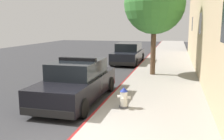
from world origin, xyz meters
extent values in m
cube|color=#353538|center=(-4.21, 10.00, -0.10)|extent=(29.60, 60.00, 0.20)
cube|color=#9E9991|center=(1.79, 10.00, 0.08)|extent=(3.58, 60.00, 0.16)
cube|color=maroon|center=(-0.04, 10.00, 0.08)|extent=(0.08, 60.00, 0.16)
cube|color=black|center=(3.61, 8.80, 3.00)|extent=(0.06, 1.30, 1.10)
cube|color=black|center=(3.61, 16.12, 3.00)|extent=(0.06, 1.30, 1.10)
cube|color=black|center=(-1.25, 3.35, 0.58)|extent=(1.84, 4.80, 0.76)
cube|color=black|center=(-1.25, 3.50, 1.26)|extent=(1.64, 2.50, 0.60)
cube|color=black|center=(-1.25, 1.01, 0.32)|extent=(1.76, 0.16, 0.24)
cube|color=black|center=(-1.25, 5.69, 0.32)|extent=(1.76, 0.16, 0.24)
cylinder|color=black|center=(-2.11, 5.05, 0.32)|extent=(0.22, 0.64, 0.64)
cylinder|color=black|center=(-0.39, 5.05, 0.32)|extent=(0.22, 0.64, 0.64)
cylinder|color=black|center=(-2.11, 1.65, 0.32)|extent=(0.22, 0.64, 0.64)
cylinder|color=black|center=(-0.39, 1.65, 0.32)|extent=(0.22, 0.64, 0.64)
cube|color=black|center=(-1.25, 3.45, 1.62)|extent=(1.48, 0.20, 0.12)
cube|color=red|center=(-1.60, 3.45, 1.62)|extent=(0.44, 0.18, 0.11)
cube|color=#1E33E0|center=(-0.90, 3.45, 1.62)|extent=(0.44, 0.18, 0.11)
cube|color=black|center=(-1.12, 13.39, 0.58)|extent=(1.84, 4.80, 0.76)
cube|color=black|center=(-1.12, 13.54, 1.26)|extent=(1.64, 2.50, 0.60)
cube|color=black|center=(-1.12, 11.05, 0.32)|extent=(1.76, 0.16, 0.24)
cube|color=black|center=(-1.12, 15.73, 0.32)|extent=(1.76, 0.16, 0.24)
cylinder|color=black|center=(-1.98, 15.09, 0.32)|extent=(0.22, 0.64, 0.64)
cylinder|color=black|center=(-0.26, 15.09, 0.32)|extent=(0.22, 0.64, 0.64)
cylinder|color=black|center=(-1.98, 11.69, 0.32)|extent=(0.22, 0.64, 0.64)
cylinder|color=black|center=(-0.26, 11.69, 0.32)|extent=(0.22, 0.64, 0.64)
cylinder|color=#4C4C51|center=(0.77, 2.51, 0.19)|extent=(0.32, 0.32, 0.06)
cylinder|color=silver|center=(0.77, 2.51, 0.47)|extent=(0.24, 0.24, 0.50)
cone|color=navy|center=(0.77, 2.51, 0.79)|extent=(0.28, 0.28, 0.14)
cylinder|color=#4C4C51|center=(0.77, 2.51, 0.89)|extent=(0.05, 0.05, 0.06)
cylinder|color=silver|center=(0.60, 2.51, 0.53)|extent=(0.10, 0.10, 0.10)
cylinder|color=silver|center=(0.94, 2.51, 0.53)|extent=(0.10, 0.10, 0.10)
cylinder|color=silver|center=(0.77, 2.33, 0.48)|extent=(0.13, 0.12, 0.13)
cylinder|color=brown|center=(1.17, 8.62, 1.53)|extent=(0.28, 0.28, 2.74)
sphere|color=#387A33|center=(1.17, 8.62, 4.05)|extent=(3.30, 3.30, 3.30)
camera|label=1|loc=(2.40, -5.46, 2.91)|focal=40.30mm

